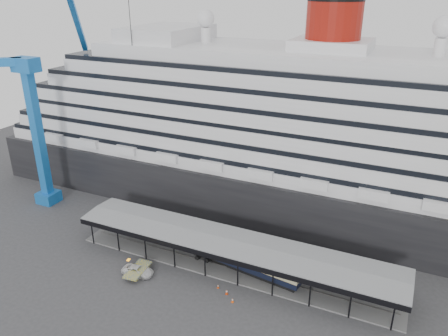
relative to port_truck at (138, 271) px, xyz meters
The scene contains 9 objects.
ground 13.57m from the port_truck, 14.49° to the left, with size 200.00×200.00×0.00m, color #38383A.
cruise_ship 41.67m from the port_truck, 69.59° to the left, with size 130.00×30.00×43.90m.
platform_canopy 15.66m from the port_truck, 32.60° to the left, with size 56.00×9.18×5.30m.
crane_blue 39.87m from the port_truck, 156.35° to the left, with size 22.63×19.19×47.60m.
port_truck is the anchor object (origin of this frame).
pullman_carriage 17.47m from the port_truck, 28.85° to the left, with size 20.61×5.43×20.07m.
traffic_cone_left 13.70m from the port_truck, 10.04° to the left, with size 0.44×0.44×0.66m.
traffic_cone_mid 15.41m from the port_truck, ahead, with size 0.54×0.54×0.84m.
traffic_cone_right 16.89m from the port_truck, ahead, with size 0.39×0.39×0.74m.
Camera 1 is at (24.70, -51.34, 44.28)m, focal length 35.00 mm.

